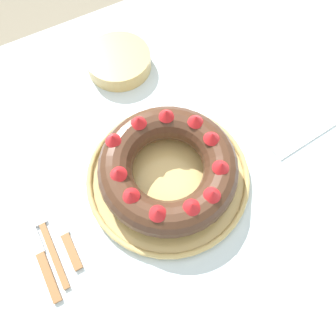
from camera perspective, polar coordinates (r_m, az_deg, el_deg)
The scene contains 9 objects.
ground_plane at distance 1.44m, azimuth 0.16°, elevation -14.24°, with size 8.00×8.00×0.00m, color gray.
dining_table at distance 0.77m, azimuth 0.29°, elevation -5.48°, with size 1.56×1.11×0.77m.
serving_dish at distance 0.69m, azimuth -0.00°, elevation -1.51°, with size 0.34×0.34×0.02m.
bundt_cake at distance 0.65m, azimuth 0.00°, elevation 0.06°, with size 0.28×0.28×0.09m.
fork at distance 0.70m, azimuth -20.35°, elevation -11.05°, with size 0.02×0.19×0.01m.
serving_knife at distance 0.70m, azimuth -21.24°, elevation -13.99°, with size 0.02×0.22×0.01m.
cake_knife at distance 0.69m, azimuth -17.42°, elevation -11.23°, with size 0.02×0.17×0.01m.
side_bowl at distance 0.85m, azimuth -8.58°, elevation 17.92°, with size 0.16×0.16×0.04m, color tan.
napkin at distance 0.81m, azimuth 20.81°, elevation 7.62°, with size 0.18×0.12×0.00m, color white.
Camera 1 is at (-0.12, -0.21, 1.41)m, focal length 35.00 mm.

